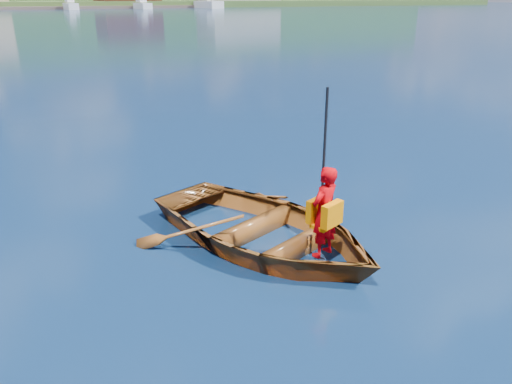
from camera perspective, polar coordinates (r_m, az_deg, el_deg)
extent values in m
plane|color=#14223C|center=(5.86, -4.84, -11.71)|extent=(600.00, 600.00, 0.00)
imported|color=brown|center=(6.87, 0.75, -4.22)|extent=(3.57, 4.24, 0.75)
imported|color=#B80006|center=(6.27, 7.80, -2.30)|extent=(0.50, 0.40, 1.19)
cube|color=orange|center=(6.21, 8.70, -2.55)|extent=(0.35, 0.20, 0.30)
cube|color=orange|center=(6.33, 6.92, -1.96)|extent=(0.35, 0.18, 0.30)
cube|color=orange|center=(6.34, 7.72, -3.75)|extent=(0.35, 0.30, 0.05)
cylinder|color=black|center=(6.30, 7.69, 2.30)|extent=(0.05, 0.05, 2.11)
cube|color=#4E413A|center=(152.97, -26.15, 18.32)|extent=(159.92, 14.39, 0.80)
cube|color=white|center=(149.73, -20.41, 19.22)|extent=(2.54, 9.09, 1.85)
cube|color=white|center=(154.29, -12.83, 19.99)|extent=(2.70, 9.65, 1.77)
cube|color=white|center=(161.42, -5.47, 20.50)|extent=(3.87, 13.82, 2.26)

